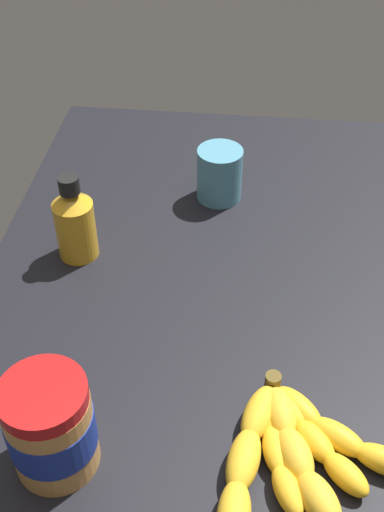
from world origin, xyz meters
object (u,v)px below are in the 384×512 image
Objects in this scene: honey_bottle at (75,222)px; banana_bunch at (291,449)px; peanut_butter_jar at (51,427)px; coffee_mug at (220,173)px.

banana_bunch is at bearing -134.62° from honey_bottle.
peanut_butter_jar is 0.91× the size of honey_bottle.
peanut_butter_jar reaches higher than banana_bunch.
honey_bottle is (34.89, 6.17, -0.15)cm from peanut_butter_jar.
peanut_butter_jar is 35.43cm from honey_bottle.
honey_bottle is at bearing 10.02° from peanut_butter_jar.
banana_bunch is 45.57cm from honey_bottle.
honey_bottle is (31.85, 32.27, 4.52)cm from banana_bunch.
banana_bunch is at bearing -166.51° from coffee_mug.
banana_bunch is at bearing -83.36° from peanut_butter_jar.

